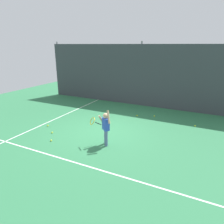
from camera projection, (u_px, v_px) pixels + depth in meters
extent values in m
plane|color=#2D7247|center=(104.00, 130.00, 8.76)|extent=(20.00, 20.00, 0.00)
cube|color=white|center=(64.00, 159.00, 6.53)|extent=(9.00, 0.05, 0.00)
cube|color=white|center=(67.00, 114.00, 10.80)|extent=(0.05, 9.00, 0.00)
cube|color=#383D42|center=(140.00, 76.00, 11.87)|extent=(12.31, 0.08, 3.48)
cylinder|color=slate|center=(59.00, 69.00, 14.47)|extent=(0.09, 0.09, 3.63)
cylinder|color=slate|center=(141.00, 74.00, 11.90)|extent=(0.09, 0.09, 3.63)
cylinder|color=slate|center=(106.00, 136.00, 7.50)|extent=(0.11, 0.11, 0.58)
cylinder|color=slate|center=(106.00, 138.00, 7.32)|extent=(0.11, 0.11, 0.58)
cube|color=blue|center=(106.00, 124.00, 7.25)|extent=(0.34, 0.32, 0.44)
sphere|color=tan|center=(106.00, 116.00, 7.15)|extent=(0.20, 0.20, 0.20)
cylinder|color=tan|center=(109.00, 117.00, 6.99)|extent=(0.20, 0.18, 0.46)
cylinder|color=tan|center=(102.00, 121.00, 7.37)|extent=(0.23, 0.27, 0.43)
cylinder|color=black|center=(98.00, 123.00, 7.42)|extent=(0.17, 0.21, 0.15)
torus|color=yellow|center=(92.00, 121.00, 7.29)|extent=(0.32, 0.30, 0.26)
sphere|color=#CCE033|center=(154.00, 116.00, 10.39)|extent=(0.07, 0.07, 0.07)
sphere|color=#CCE033|center=(52.00, 132.00, 8.44)|extent=(0.07, 0.07, 0.07)
sphere|color=#CCE033|center=(51.00, 140.00, 7.74)|extent=(0.07, 0.07, 0.07)
sphere|color=#CCE033|center=(137.00, 115.00, 10.46)|extent=(0.07, 0.07, 0.07)
sphere|color=#CCE033|center=(48.00, 126.00, 9.15)|extent=(0.07, 0.07, 0.07)
sphere|color=#CCE033|center=(195.00, 126.00, 9.13)|extent=(0.07, 0.07, 0.07)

